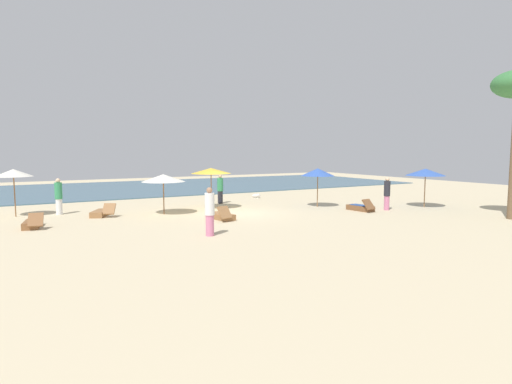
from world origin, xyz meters
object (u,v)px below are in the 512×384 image
Objects in this scene: person_1 at (210,212)px; person_0 at (59,196)px; umbrella_1 at (318,172)px; lounger_0 at (361,208)px; person_3 at (387,193)px; umbrella_0 at (13,173)px; lounger_2 at (32,224)px; umbrella_2 at (211,171)px; lounger_3 at (222,216)px; umbrella_3 at (163,178)px; umbrella_4 at (425,172)px; lounger_1 at (101,213)px; dog at (256,196)px; person_2 at (220,189)px.

person_0 is at bearing 117.39° from person_1.
umbrella_1 is 3.22m from lounger_0.
person_0 is at bearing 155.72° from person_3.
umbrella_0 is 4.29m from lounger_2.
umbrella_2 reaches higher than lounger_3.
umbrella_3 is (-8.55, 1.62, -0.15)m from umbrella_1.
umbrella_0 is at bearing 159.56° from umbrella_4.
umbrella_2 is 1.27× the size of lounger_1.
person_1 is at bearing -62.61° from person_0.
umbrella_4 is 1.26× the size of lounger_0.
lounger_0 is (16.21, -6.90, -1.98)m from umbrella_0.
umbrella_1 is 1.27× the size of lounger_0.
umbrella_3 is 8.79m from dog.
lounger_2 is at bearing -161.49° from person_2.
umbrella_0 is 2.30m from person_0.
lounger_0 is 1.66m from person_3.
umbrella_2 is at bearing -127.01° from person_2.
umbrella_4 is 1.24× the size of lounger_1.
person_1 is (-0.14, -6.18, -0.91)m from umbrella_3.
umbrella_1 is 11.88m from lounger_1.
umbrella_4 reaches higher than person_2.
umbrella_2 is 1.29× the size of lounger_3.
lounger_3 is 3.86m from person_1.
person_0 is 1.05× the size of person_2.
umbrella_0 reaches higher than person_1.
person_2 is (10.92, -0.30, -1.27)m from umbrella_0.
lounger_0 and lounger_2 have the same top height.
lounger_2 is at bearing 137.94° from person_1.
umbrella_2 is (9.51, -2.18, -0.03)m from umbrella_0.
person_1 is at bearing -121.72° from lounger_3.
umbrella_1 reaches higher than lounger_1.
umbrella_4 is 4.63m from lounger_0.
umbrella_2 is at bearing 157.92° from umbrella_1.
lounger_3 is 6.08m from person_2.
umbrella_2 is 1.23× the size of person_0.
dog is (5.82, 6.91, -0.01)m from lounger_3.
person_3 is (9.18, -1.58, 0.74)m from lounger_3.
umbrella_3 is at bearing -167.23° from umbrella_2.
person_1 is at bearing -117.15° from person_2.
lounger_0 is 10.02m from person_1.
person_3 is at bearing -22.74° from umbrella_0.
person_0 is at bearing 137.46° from lounger_1.
dog is at bearing 19.58° from lounger_2.
umbrella_1 is 5.93m from dog.
umbrella_1 is 6.12m from umbrella_4.
person_1 reaches higher than person_2.
lounger_1 is (-2.90, 0.92, -1.68)m from umbrella_3.
umbrella_1 is at bearing -44.64° from person_2.
person_1 is at bearing -152.32° from umbrella_1.
umbrella_3 is at bearing 88.69° from person_1.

